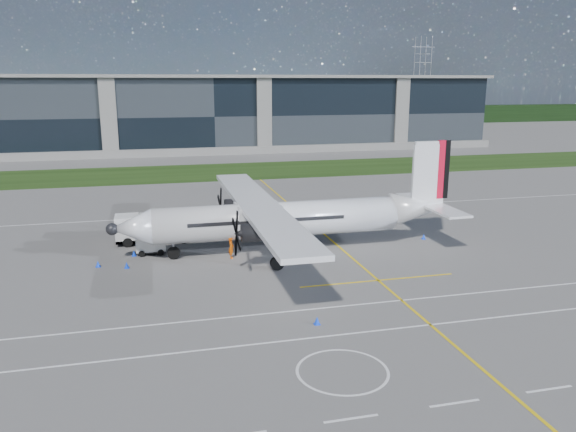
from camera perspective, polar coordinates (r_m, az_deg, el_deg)
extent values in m
plane|color=#5A5855|center=(84.58, -4.96, 3.73)|extent=(400.00, 400.00, 0.00)
cube|color=black|center=(92.38, -5.75, 4.55)|extent=(400.00, 18.00, 0.04)
cube|color=black|center=(123.23, -8.01, 10.22)|extent=(120.00, 20.00, 15.00)
cube|color=black|center=(183.17, -9.99, 9.77)|extent=(400.00, 6.00, 6.00)
cube|color=yellow|center=(56.55, 2.86, -1.14)|extent=(0.20, 70.00, 0.01)
cube|color=white|center=(34.26, 9.73, -11.33)|extent=(90.00, 0.15, 0.01)
imported|color=#F25907|center=(46.66, -5.80, -3.05)|extent=(0.67, 0.89, 2.09)
cone|color=#0E3EF6|center=(45.98, -16.07, -4.82)|extent=(0.36, 0.36, 0.50)
cone|color=#0E3EF6|center=(48.94, -15.38, -3.66)|extent=(0.36, 0.36, 0.50)
cone|color=#0E3EF6|center=(62.47, -5.63, 0.45)|extent=(0.36, 0.36, 0.50)
cone|color=#0E3EF6|center=(53.69, 13.61, -2.04)|extent=(0.36, 0.36, 0.50)
cone|color=#0E3EF6|center=(46.96, -18.75, -4.63)|extent=(0.36, 0.36, 0.50)
cone|color=#0E3EF6|center=(34.46, 2.97, -10.55)|extent=(0.36, 0.36, 0.50)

